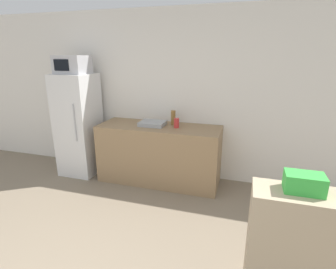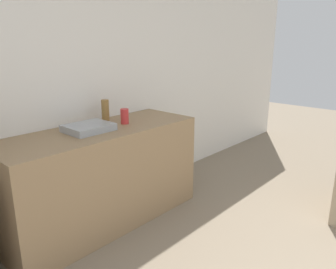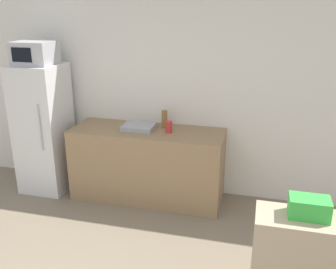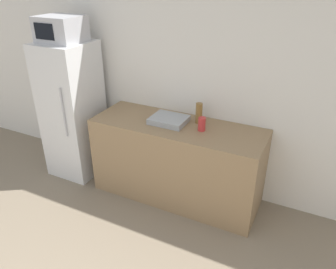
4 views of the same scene
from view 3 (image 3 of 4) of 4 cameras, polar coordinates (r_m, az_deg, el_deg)
wall_back at (r=4.73m, az=-1.54°, el=6.60°), size 8.00×0.06×2.60m
refrigerator at (r=5.06m, az=-18.41°, el=0.85°), size 0.58×0.61×1.64m
microwave at (r=4.86m, az=-19.63°, el=11.63°), size 0.46×0.40×0.27m
counter at (r=4.68m, az=-3.13°, el=-4.56°), size 1.85×0.66×0.90m
sink_basin at (r=4.55m, az=-4.45°, el=1.18°), size 0.38×0.31×0.06m
bottle_tall at (r=4.57m, az=-0.54°, el=2.37°), size 0.07×0.07×0.22m
bottle_short at (r=4.41m, az=0.13°, el=1.20°), size 0.08×0.08×0.14m
basket at (r=2.68m, az=20.70°, el=-10.35°), size 0.26×0.17×0.14m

